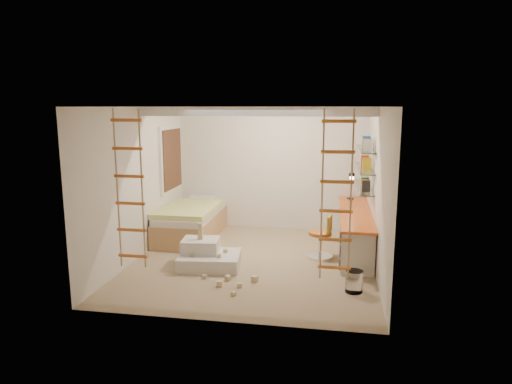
% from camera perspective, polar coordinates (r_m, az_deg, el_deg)
% --- Properties ---
extents(floor, '(4.50, 4.50, 0.00)m').
position_cam_1_polar(floor, '(7.88, -0.37, -8.65)').
color(floor, '#9C8964').
rests_on(floor, ground).
extents(ceiling_beam, '(4.00, 0.18, 0.16)m').
position_cam_1_polar(ceiling_beam, '(7.73, 0.00, 10.03)').
color(ceiling_beam, white).
rests_on(ceiling_beam, ceiling).
extents(window_frame, '(0.06, 1.15, 1.35)m').
position_cam_1_polar(window_frame, '(9.46, -10.63, 4.08)').
color(window_frame, white).
rests_on(window_frame, wall_left).
extents(window_blind, '(0.02, 1.00, 1.20)m').
position_cam_1_polar(window_blind, '(9.45, -10.40, 4.07)').
color(window_blind, '#4C2D1E').
rests_on(window_blind, window_frame).
extents(rope_ladder_left, '(0.41, 0.04, 2.13)m').
position_cam_1_polar(rope_ladder_left, '(6.26, -15.51, 0.25)').
color(rope_ladder_left, '#CF6223').
rests_on(rope_ladder_left, ceiling).
extents(rope_ladder_right, '(0.41, 0.04, 2.13)m').
position_cam_1_polar(rope_ladder_right, '(5.67, 10.02, -0.57)').
color(rope_ladder_right, '#CA6F22').
rests_on(rope_ladder_right, ceiling).
extents(waste_bin, '(0.25, 0.25, 0.32)m').
position_cam_1_polar(waste_bin, '(6.74, 12.17, -10.87)').
color(waste_bin, white).
rests_on(waste_bin, floor).
extents(desk, '(0.56, 2.80, 0.75)m').
position_cam_1_polar(desk, '(8.48, 12.20, -4.62)').
color(desk, '#DF5A1A').
rests_on(desk, floor).
extents(shelves, '(0.25, 1.80, 0.71)m').
position_cam_1_polar(shelves, '(8.54, 13.44, 2.93)').
color(shelves, white).
rests_on(shelves, wall_right).
extents(bed, '(1.02, 2.00, 0.69)m').
position_cam_1_polar(bed, '(9.27, -8.11, -3.66)').
color(bed, '#AD7F51').
rests_on(bed, floor).
extents(task_lamp, '(0.14, 0.36, 0.57)m').
position_cam_1_polar(task_lamp, '(9.26, 11.85, 1.31)').
color(task_lamp, black).
rests_on(task_lamp, desk).
extents(swivel_chair, '(0.52, 0.52, 0.77)m').
position_cam_1_polar(swivel_chair, '(8.03, 8.14, -6.25)').
color(swivel_chair, '#C66A26').
rests_on(swivel_chair, floor).
extents(play_platform, '(1.06, 0.87, 0.44)m').
position_cam_1_polar(play_platform, '(7.65, -6.13, -7.96)').
color(play_platform, silver).
rests_on(play_platform, floor).
extents(toy_blocks, '(1.15, 1.27, 0.71)m').
position_cam_1_polar(toy_blocks, '(7.22, -4.93, -8.52)').
color(toy_blocks, '#CCB284').
rests_on(toy_blocks, floor).
extents(books, '(0.14, 0.70, 0.92)m').
position_cam_1_polar(books, '(8.52, 13.49, 3.93)').
color(books, '#262626').
rests_on(books, shelves).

